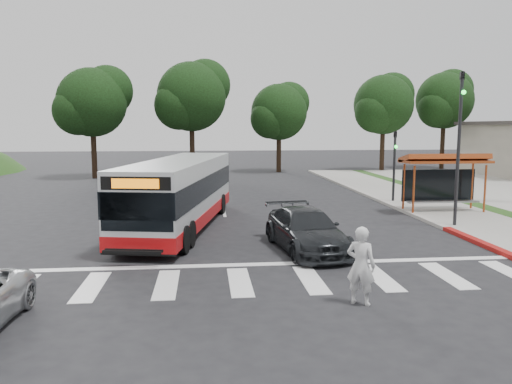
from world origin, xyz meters
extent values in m
plane|color=black|center=(0.00, 0.00, 0.00)|extent=(140.00, 140.00, 0.00)
cube|color=gray|center=(11.00, 8.00, 0.06)|extent=(4.00, 40.00, 0.12)
cube|color=#9E9991|center=(9.00, 8.00, 0.07)|extent=(0.30, 40.00, 0.15)
cube|color=maroon|center=(9.00, -2.00, 0.08)|extent=(0.32, 6.00, 0.15)
cube|color=silver|center=(0.00, -5.00, 0.01)|extent=(18.00, 2.60, 0.01)
cylinder|color=#9D401A|center=(9.00, 4.40, 1.27)|extent=(0.10, 0.10, 2.30)
cylinder|color=#9D401A|center=(12.60, 4.40, 1.27)|extent=(0.10, 0.10, 2.30)
cylinder|color=#9D401A|center=(9.00, 5.60, 1.27)|extent=(0.10, 0.10, 2.30)
cylinder|color=#9D401A|center=(12.60, 5.60, 1.27)|extent=(0.10, 0.10, 2.30)
cube|color=#9D401A|center=(10.80, 5.00, 2.57)|extent=(4.20, 1.60, 0.12)
cube|color=#9D401A|center=(10.80, 5.05, 2.72)|extent=(4.20, 1.32, 0.51)
cube|color=black|center=(10.80, 5.60, 1.32)|extent=(3.80, 0.06, 1.60)
cube|color=gray|center=(10.80, 5.00, 0.57)|extent=(3.60, 0.40, 0.08)
cylinder|color=black|center=(9.60, 1.50, 3.25)|extent=(0.14, 0.14, 6.50)
imported|color=black|center=(9.60, 1.50, 6.00)|extent=(0.16, 0.20, 1.00)
sphere|color=#19E533|center=(9.60, 1.32, 5.65)|extent=(0.18, 0.18, 0.18)
cylinder|color=black|center=(9.60, 8.50, 2.00)|extent=(0.14, 0.14, 4.00)
imported|color=black|center=(9.60, 8.50, 3.50)|extent=(0.16, 0.20, 1.00)
sphere|color=#19E533|center=(9.60, 8.32, 3.15)|extent=(0.18, 0.18, 0.18)
cylinder|color=black|center=(16.00, 28.00, 2.30)|extent=(0.44, 0.44, 4.40)
sphere|color=black|center=(16.00, 28.00, 6.30)|extent=(5.60, 5.60, 5.60)
sphere|color=black|center=(17.12, 28.84, 7.30)|extent=(4.20, 4.20, 4.20)
sphere|color=black|center=(15.02, 27.30, 5.60)|extent=(3.92, 3.92, 3.92)
cylinder|color=black|center=(23.00, 30.00, 2.42)|extent=(0.44, 0.44, 4.84)
sphere|color=black|center=(23.00, 30.00, 6.82)|extent=(5.60, 5.60, 5.60)
sphere|color=black|center=(24.12, 30.84, 7.92)|extent=(4.20, 4.20, 4.20)
sphere|color=black|center=(22.02, 29.30, 6.05)|extent=(3.92, 3.92, 3.92)
cylinder|color=black|center=(-2.00, 26.00, 2.42)|extent=(0.44, 0.44, 4.84)
sphere|color=black|center=(-2.00, 26.00, 6.82)|extent=(6.00, 6.00, 6.00)
sphere|color=black|center=(-0.80, 26.90, 7.92)|extent=(4.50, 4.50, 4.50)
sphere|color=black|center=(-3.05, 25.25, 6.05)|extent=(4.20, 4.20, 4.20)
cylinder|color=black|center=(6.00, 28.00, 1.98)|extent=(0.44, 0.44, 3.96)
sphere|color=black|center=(6.00, 28.00, 5.58)|extent=(5.20, 5.20, 5.20)
sphere|color=black|center=(7.04, 28.78, 6.48)|extent=(3.90, 3.90, 3.90)
sphere|color=black|center=(5.09, 27.35, 4.95)|extent=(3.64, 3.64, 3.64)
cylinder|color=black|center=(-10.00, 24.00, 2.20)|extent=(0.44, 0.44, 4.40)
sphere|color=black|center=(-10.00, 24.00, 6.20)|extent=(5.60, 5.60, 5.60)
sphere|color=black|center=(-8.88, 24.84, 7.20)|extent=(4.20, 4.20, 4.20)
sphere|color=black|center=(-10.98, 23.30, 5.50)|extent=(3.92, 3.92, 3.92)
imported|color=silver|center=(2.78, -7.01, 0.96)|extent=(0.84, 0.77, 1.92)
imported|color=black|center=(2.54, -1.66, 0.72)|extent=(2.62, 5.15, 1.43)
camera|label=1|loc=(-0.92, -18.32, 4.28)|focal=35.00mm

